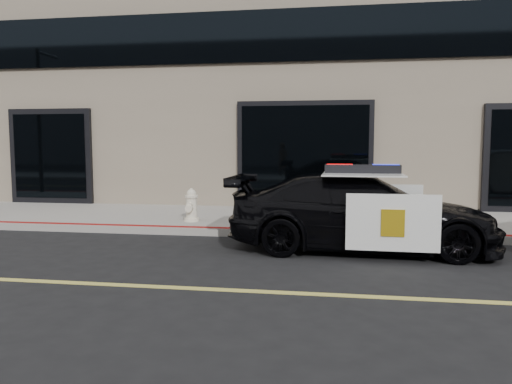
# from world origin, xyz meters

# --- Properties ---
(ground) EXTENTS (120.00, 120.00, 0.00)m
(ground) POSITION_xyz_m (0.00, 0.00, 0.00)
(ground) COLOR black
(ground) RESTS_ON ground
(sidewalk_n) EXTENTS (60.00, 3.50, 0.15)m
(sidewalk_n) POSITION_xyz_m (0.00, 5.25, 0.07)
(sidewalk_n) COLOR gray
(sidewalk_n) RESTS_ON ground
(building_n) EXTENTS (60.00, 7.00, 12.00)m
(building_n) POSITION_xyz_m (0.00, 10.50, 6.00)
(building_n) COLOR #756856
(building_n) RESTS_ON ground
(police_car) EXTENTS (2.13, 4.50, 1.45)m
(police_car) POSITION_xyz_m (0.24, 2.64, 0.65)
(police_car) COLOR black
(police_car) RESTS_ON ground
(fire_hydrant) EXTENTS (0.32, 0.44, 0.70)m
(fire_hydrant) POSITION_xyz_m (-3.21, 4.30, 0.48)
(fire_hydrant) COLOR white
(fire_hydrant) RESTS_ON sidewalk_n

